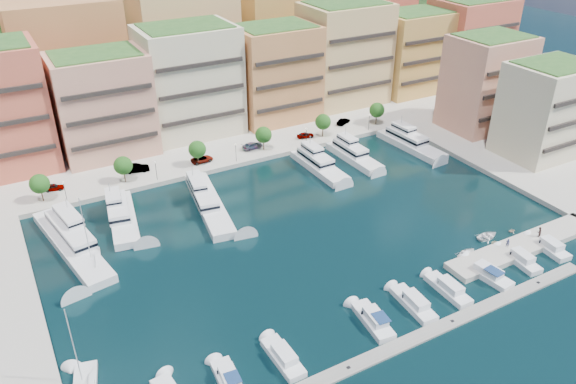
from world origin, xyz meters
name	(u,v)px	position (x,y,z in m)	size (l,w,h in m)	color
ground	(309,233)	(0.00, 0.00, 0.00)	(400.00, 400.00, 0.00)	black
north_quay	(188,120)	(0.00, 62.00, 0.00)	(220.00, 64.00, 2.00)	#9E998E
east_quay	(574,174)	(62.00, -8.00, 0.00)	(34.00, 76.00, 2.00)	#9E998E
hillside	(137,72)	(0.00, 110.00, 0.00)	(240.00, 40.00, 58.00)	#1E3D19
south_pontoon	(403,345)	(-3.00, -30.00, 0.00)	(72.00, 2.20, 0.35)	gray
finger_pier	(523,248)	(30.00, -22.00, 0.00)	(32.00, 5.00, 2.00)	#9E998E
apartment_2	(103,104)	(-23.00, 49.99, 12.31)	(20.00, 15.50, 22.80)	tan
apartment_3	(190,81)	(-2.00, 51.99, 13.81)	(22.00, 16.50, 25.80)	beige
apartment_4	(276,73)	(20.00, 49.99, 12.81)	(20.00, 15.50, 23.80)	#D4864F
apartment_5	(344,54)	(42.00, 51.99, 14.31)	(22.00, 16.50, 26.80)	tan
apartment_6	(412,52)	(64.00, 49.99, 12.31)	(20.00, 15.50, 22.80)	tan
apartment_7	(469,41)	(84.00, 47.99, 13.31)	(22.00, 16.50, 24.80)	#C55841
apartment_east_a	(486,82)	(62.00, 19.99, 12.31)	(18.00, 14.50, 22.80)	tan
apartment_east_b	(547,110)	(62.00, 1.99, 11.31)	(18.00, 14.50, 20.80)	beige
backblock_1	(70,62)	(-25.00, 74.00, 16.00)	(26.00, 18.00, 30.00)	#D4864F
backblock_2	(185,46)	(5.00, 74.00, 16.00)	(26.00, 18.00, 30.00)	tan
backblock_3	(282,33)	(35.00, 74.00, 16.00)	(26.00, 18.00, 30.00)	tan
backblock_4	(366,22)	(65.00, 74.00, 16.00)	(26.00, 18.00, 30.00)	#C55841
tree_0	(39,184)	(-40.00, 33.50, 4.74)	(3.80, 3.80, 5.65)	#473323
tree_1	(123,166)	(-24.00, 33.50, 4.74)	(3.80, 3.80, 5.65)	#473323
tree_2	(197,149)	(-8.00, 33.50, 4.74)	(3.80, 3.80, 5.65)	#473323
tree_3	(264,135)	(8.00, 33.50, 4.74)	(3.80, 3.80, 5.65)	#473323
tree_4	(323,122)	(24.00, 33.50, 4.74)	(3.80, 3.80, 5.65)	#473323
tree_5	(377,110)	(40.00, 33.50, 4.74)	(3.80, 3.80, 5.65)	#473323
lamppost_0	(64,188)	(-36.00, 31.20, 3.83)	(0.30, 0.30, 4.20)	black
lamppost_1	(156,168)	(-18.00, 31.20, 3.83)	(0.30, 0.30, 4.20)	black
lamppost_2	(236,150)	(0.00, 31.20, 3.83)	(0.30, 0.30, 4.20)	black
lamppost_3	(306,134)	(18.00, 31.20, 3.83)	(0.30, 0.30, 4.20)	black
lamppost_4	(369,119)	(36.00, 31.20, 3.83)	(0.30, 0.30, 4.20)	black
yacht_0	(70,240)	(-38.06, 16.63, 1.21)	(9.22, 27.42, 7.30)	silver
yacht_1	(122,216)	(-28.18, 20.41, 1.09)	(7.58, 19.15, 7.30)	silver
yacht_2	(207,200)	(-12.27, 17.91, 1.21)	(7.98, 24.61, 7.30)	silver
yacht_4	(318,164)	(14.84, 20.92, 1.09)	(4.91, 17.61, 7.30)	silver
yacht_5	(352,154)	(24.33, 21.38, 1.21)	(4.67, 16.74, 7.30)	silver
yacht_6	(409,142)	(39.78, 20.25, 1.21)	(6.11, 19.38, 7.30)	silver
cruiser_1	(229,380)	(-26.54, -24.59, 0.57)	(3.16, 7.39, 2.66)	silver
cruiser_2	(283,358)	(-18.68, -24.59, 0.55)	(2.74, 8.12, 2.55)	silver
cruiser_4	(373,321)	(-4.02, -24.61, 0.57)	(3.69, 8.63, 2.66)	silver
cruiser_5	(414,304)	(3.41, -24.59, 0.55)	(3.25, 8.79, 2.55)	silver
cruiser_6	(448,289)	(10.27, -24.59, 0.55)	(2.79, 8.45, 2.55)	silver
cruiser_7	(486,274)	(18.31, -24.62, 0.57)	(3.77, 9.18, 2.66)	silver
cruiser_8	(520,260)	(26.07, -24.59, 0.55)	(3.24, 8.10, 2.55)	silver
cruiser_9	(549,248)	(33.22, -24.58, 0.55)	(3.41, 7.87, 2.55)	silver
sailboat_2	(93,265)	(-36.02, 8.80, 0.32)	(3.93, 8.61, 13.20)	silver
tender_0	(467,254)	(19.79, -18.92, 0.42)	(2.90, 4.06, 0.84)	white
tender_1	(495,242)	(26.51, -18.77, 0.39)	(1.29, 1.50, 0.79)	#C2BC95
tender_3	(512,231)	(32.09, -17.58, 0.36)	(1.18, 1.37, 0.72)	beige
tender_2	(487,236)	(26.83, -16.78, 0.44)	(3.06, 4.28, 0.89)	white
car_0	(53,187)	(-37.55, 37.00, 1.68)	(1.61, 4.01, 1.37)	gray
car_1	(137,168)	(-20.62, 36.85, 1.86)	(1.82, 5.23, 1.72)	gray
car_2	(202,159)	(-6.74, 34.51, 1.68)	(2.26, 4.91, 1.36)	gray
car_3	(252,145)	(6.07, 35.49, 1.74)	(2.08, 5.11, 1.48)	gray
car_4	(305,135)	(19.88, 34.77, 1.69)	(1.63, 4.05, 1.38)	gray
car_5	(343,121)	(32.71, 37.49, 1.71)	(1.51, 4.33, 1.43)	gray
person_0	(508,243)	(26.49, -21.33, 1.81)	(0.59, 0.39, 1.62)	navy
person_1	(539,232)	(33.70, -21.75, 1.96)	(0.93, 0.73, 1.92)	#472F2A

